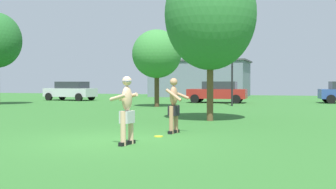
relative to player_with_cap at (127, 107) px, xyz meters
name	(u,v)px	position (x,y,z in m)	size (l,w,h in m)	color
ground_plane	(113,141)	(-0.61, 0.49, -0.90)	(80.00, 80.00, 0.00)	#2D6628
player_with_cap	(127,107)	(0.00, 0.00, 0.00)	(0.63, 0.73, 1.66)	black
player_in_black	(174,105)	(0.41, 2.51, -0.05)	(0.61, 0.61, 1.63)	black
frisbee	(159,136)	(0.24, 1.62, -0.89)	(0.25, 0.25, 0.03)	yellow
car_silver_mid_lot	(71,91)	(-14.52, 21.32, -0.08)	(4.43, 2.31, 1.58)	silver
car_red_far_end	(218,92)	(-1.93, 21.10, -0.08)	(4.36, 2.15, 1.58)	maroon
lamp_post	(232,47)	(-0.25, 17.24, 2.87)	(0.60, 0.24, 6.23)	black
outbuilding_behind_lot	(201,79)	(-6.40, 34.24, 1.03)	(10.29, 6.49, 3.85)	slate
tree_right_field	(157,54)	(-4.58, 15.02, 2.37)	(3.06, 3.06, 4.79)	#4C3823
tree_behind_players	(210,15)	(0.57, 6.79, 3.25)	(3.57, 3.57, 6.34)	brown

